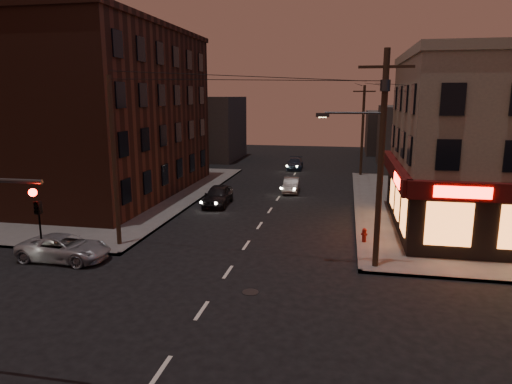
% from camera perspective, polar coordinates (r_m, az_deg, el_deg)
% --- Properties ---
extents(ground, '(120.00, 120.00, 0.00)m').
position_cam_1_polar(ground, '(18.25, -6.81, -14.51)').
color(ground, black).
rests_on(ground, ground).
extents(sidewalk_nw, '(24.00, 28.00, 0.15)m').
position_cam_1_polar(sidewalk_nw, '(42.35, -22.31, 0.09)').
color(sidewalk_nw, '#514F4C').
rests_on(sidewalk_nw, ground).
extents(brick_apartment, '(12.00, 20.00, 13.00)m').
position_cam_1_polar(brick_apartment, '(39.76, -18.79, 9.20)').
color(brick_apartment, '#432115').
rests_on(brick_apartment, sidewalk_nw).
extents(bg_building_ne_a, '(10.00, 12.00, 7.00)m').
position_cam_1_polar(bg_building_ne_a, '(54.43, 20.56, 6.32)').
color(bg_building_ne_a, '#3F3D3A').
rests_on(bg_building_ne_a, ground).
extents(bg_building_nw, '(9.00, 10.00, 8.00)m').
position_cam_1_polar(bg_building_nw, '(60.46, -6.44, 7.95)').
color(bg_building_nw, '#3F3D3A').
rests_on(bg_building_nw, ground).
extents(bg_building_ne_b, '(8.00, 8.00, 6.00)m').
position_cam_1_polar(bg_building_ne_b, '(68.05, 17.00, 7.10)').
color(bg_building_ne_b, '#3F3D3A').
rests_on(bg_building_ne_b, ground).
extents(utility_pole_main, '(4.20, 0.44, 10.00)m').
position_cam_1_polar(utility_pole_main, '(21.49, 15.13, 5.26)').
color(utility_pole_main, '#382619').
rests_on(utility_pole_main, sidewalk_ne).
extents(utility_pole_far, '(0.26, 0.26, 9.00)m').
position_cam_1_polar(utility_pole_far, '(47.66, 13.17, 7.46)').
color(utility_pole_far, '#382619').
rests_on(utility_pole_far, sidewalk_ne).
extents(utility_pole_west, '(0.24, 0.24, 9.00)m').
position_cam_1_polar(utility_pole_west, '(25.31, -17.29, 3.54)').
color(utility_pole_west, '#382619').
rests_on(utility_pole_west, sidewalk_nw).
extents(suv_cross, '(4.64, 2.23, 1.27)m').
position_cam_1_polar(suv_cross, '(24.96, -22.84, -6.45)').
color(suv_cross, '#95989D').
rests_on(suv_cross, ground).
extents(sedan_near, '(1.98, 4.45, 1.49)m').
position_cam_1_polar(sedan_near, '(34.54, -4.78, -0.42)').
color(sedan_near, black).
rests_on(sedan_near, ground).
extents(sedan_mid, '(1.43, 3.70, 1.20)m').
position_cam_1_polar(sedan_mid, '(39.24, 4.43, 0.86)').
color(sedan_mid, '#64605D').
rests_on(sedan_mid, ground).
extents(sedan_far, '(1.90, 4.30, 1.23)m').
position_cam_1_polar(sedan_far, '(51.70, 4.88, 3.55)').
color(sedan_far, '#1B2637').
rests_on(sedan_far, ground).
extents(fire_hydrant, '(0.35, 0.35, 0.79)m').
position_cam_1_polar(fire_hydrant, '(26.09, 13.38, -5.18)').
color(fire_hydrant, maroon).
rests_on(fire_hydrant, sidewalk_ne).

